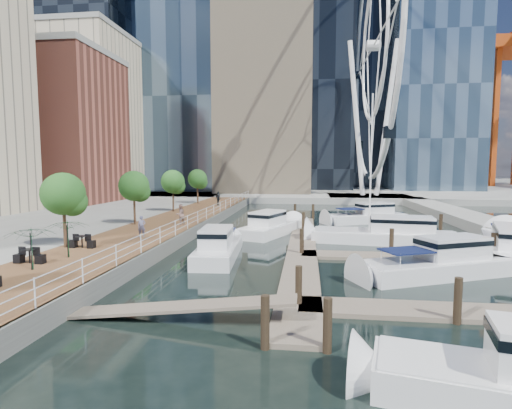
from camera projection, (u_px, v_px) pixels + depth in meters
The scene contains 17 objects.
ground at pixel (237, 290), 19.23m from camera, with size 520.00×520.00×0.00m, color black.
boardwalk at pixel (166, 229), 35.13m from camera, with size 6.00×60.00×1.00m, color brown.
seawall at pixel (199, 229), 34.75m from camera, with size 0.25×60.00×1.00m, color #595954.
land_far at pixel (296, 185), 119.90m from camera, with size 200.00×114.00×1.00m, color gray.
breakwater at pixel (491, 227), 36.40m from camera, with size 4.00×60.00×1.00m, color gray.
pier at pixel (369, 198), 68.75m from camera, with size 14.00×12.00×1.00m, color gray.
railing at pixel (198, 218), 34.67m from camera, with size 0.10×60.00×1.05m, color white, non-canonical shape.
floating_docks at pixel (373, 245), 28.03m from camera, with size 16.00×34.00×2.60m.
midrise_condos at pixel (4, 105), 48.69m from camera, with size 19.00×67.00×28.00m.
ferris_wheel at pixel (373, 46), 66.35m from camera, with size 5.80×45.60×47.80m.
street_trees at pixel (134, 186), 34.09m from camera, with size 2.60×42.60×4.60m.
cafe_tables at pixel (8, 266), 18.44m from camera, with size 2.50×13.70×0.74m.
yacht_foreground at pixel (436, 276), 21.68m from camera, with size 2.53×9.46×2.15m, color silver, non-canonical shape.
pedestrian_near at pixel (142, 226), 28.05m from camera, with size 0.55×0.36×1.50m, color #514F6A.
pedestrian_mid at pixel (180, 214), 34.07m from camera, with size 0.85×0.66×1.75m, color #8B6A60.
pedestrian_far at pixel (218, 199), 50.85m from camera, with size 1.05×0.44×1.80m, color #2D3438.
moored_yachts at pixel (382, 245), 30.30m from camera, with size 24.89×38.22×11.50m.
Camera 1 is at (3.30, -18.48, 5.95)m, focal length 28.00 mm.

